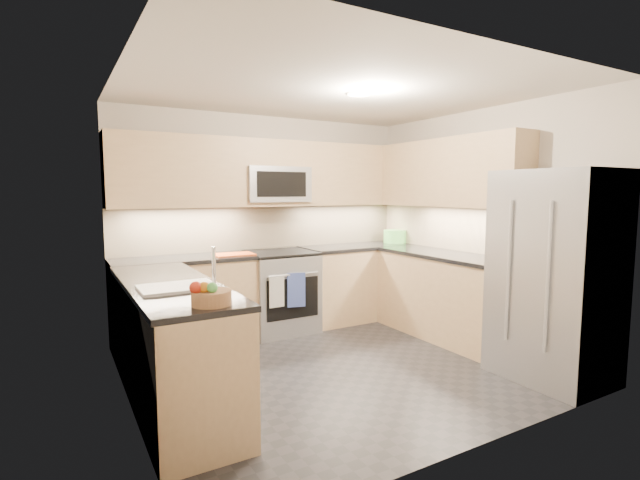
{
  "coord_description": "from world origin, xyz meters",
  "views": [
    {
      "loc": [
        -2.24,
        -3.52,
        1.62
      ],
      "look_at": [
        0.0,
        0.35,
        1.15
      ],
      "focal_mm": 26.0,
      "sensor_mm": 36.0,
      "label": 1
    }
  ],
  "objects": [
    {
      "name": "floor",
      "position": [
        0.0,
        0.0,
        0.0
      ],
      "size": [
        3.6,
        3.2,
        0.0
      ],
      "primitive_type": "cube",
      "color": "#232328",
      "rests_on": "ground"
    },
    {
      "name": "ceiling",
      "position": [
        0.0,
        0.0,
        2.5
      ],
      "size": [
        3.6,
        3.2,
        0.02
      ],
      "primitive_type": "cube",
      "color": "beige",
      "rests_on": "wall_back"
    },
    {
      "name": "wall_back",
      "position": [
        0.0,
        1.6,
        1.25
      ],
      "size": [
        3.6,
        0.02,
        2.5
      ],
      "primitive_type": "cube",
      "color": "#BDB3A4",
      "rests_on": "floor"
    },
    {
      "name": "wall_front",
      "position": [
        0.0,
        -1.6,
        1.25
      ],
      "size": [
        3.6,
        0.02,
        2.5
      ],
      "primitive_type": "cube",
      "color": "#BDB3A4",
      "rests_on": "floor"
    },
    {
      "name": "wall_left",
      "position": [
        -1.8,
        0.0,
        1.25
      ],
      "size": [
        0.02,
        3.2,
        2.5
      ],
      "primitive_type": "cube",
      "color": "#BDB3A4",
      "rests_on": "floor"
    },
    {
      "name": "wall_right",
      "position": [
        1.8,
        0.0,
        1.25
      ],
      "size": [
        0.02,
        3.2,
        2.5
      ],
      "primitive_type": "cube",
      "color": "#BDB3A4",
      "rests_on": "floor"
    },
    {
      "name": "base_cab_back_left",
      "position": [
        -1.09,
        1.3,
        0.45
      ],
      "size": [
        1.42,
        0.6,
        0.9
      ],
      "primitive_type": "cube",
      "color": "tan",
      "rests_on": "floor"
    },
    {
      "name": "base_cab_back_right",
      "position": [
        1.09,
        1.3,
        0.45
      ],
      "size": [
        1.42,
        0.6,
        0.9
      ],
      "primitive_type": "cube",
      "color": "tan",
      "rests_on": "floor"
    },
    {
      "name": "base_cab_right",
      "position": [
        1.5,
        0.15,
        0.45
      ],
      "size": [
        0.6,
        1.7,
        0.9
      ],
      "primitive_type": "cube",
      "color": "tan",
      "rests_on": "floor"
    },
    {
      "name": "base_cab_peninsula",
      "position": [
        -1.5,
        0.0,
        0.45
      ],
      "size": [
        0.6,
        2.0,
        0.9
      ],
      "primitive_type": "cube",
      "color": "tan",
      "rests_on": "floor"
    },
    {
      "name": "countertop_back_left",
      "position": [
        -1.09,
        1.3,
        0.92
      ],
      "size": [
        1.42,
        0.63,
        0.04
      ],
      "primitive_type": "cube",
      "color": "black",
      "rests_on": "base_cab_back_left"
    },
    {
      "name": "countertop_back_right",
      "position": [
        1.09,
        1.3,
        0.92
      ],
      "size": [
        1.42,
        0.63,
        0.04
      ],
      "primitive_type": "cube",
      "color": "black",
      "rests_on": "base_cab_back_right"
    },
    {
      "name": "countertop_right",
      "position": [
        1.5,
        0.15,
        0.92
      ],
      "size": [
        0.63,
        1.7,
        0.04
      ],
      "primitive_type": "cube",
      "color": "black",
      "rests_on": "base_cab_right"
    },
    {
      "name": "countertop_peninsula",
      "position": [
        -1.5,
        0.0,
        0.92
      ],
      "size": [
        0.63,
        2.0,
        0.04
      ],
      "primitive_type": "cube",
      "color": "black",
      "rests_on": "base_cab_peninsula"
    },
    {
      "name": "upper_cab_back",
      "position": [
        0.0,
        1.43,
        1.83
      ],
      "size": [
        3.6,
        0.35,
        0.75
      ],
      "primitive_type": "cube",
      "color": "tan",
      "rests_on": "wall_back"
    },
    {
      "name": "upper_cab_right",
      "position": [
        1.62,
        0.28,
        1.83
      ],
      "size": [
        0.35,
        1.95,
        0.75
      ],
      "primitive_type": "cube",
      "color": "tan",
      "rests_on": "wall_right"
    },
    {
      "name": "backsplash_back",
      "position": [
        0.0,
        1.6,
        1.2
      ],
      "size": [
        3.6,
        0.01,
        0.51
      ],
      "primitive_type": "cube",
      "color": "tan",
      "rests_on": "wall_back"
    },
    {
      "name": "backsplash_right",
      "position": [
        1.8,
        0.45,
        1.2
      ],
      "size": [
        0.01,
        2.3,
        0.51
      ],
      "primitive_type": "cube",
      "color": "tan",
      "rests_on": "wall_right"
    },
    {
      "name": "gas_range",
      "position": [
        0.0,
        1.28,
        0.46
      ],
      "size": [
        0.76,
        0.65,
        0.91
      ],
      "primitive_type": "cube",
      "color": "gray",
      "rests_on": "floor"
    },
    {
      "name": "range_cooktop",
      "position": [
        0.0,
        1.28,
        0.92
      ],
      "size": [
        0.76,
        0.65,
        0.03
      ],
      "primitive_type": "cube",
      "color": "black",
      "rests_on": "gas_range"
    },
    {
      "name": "oven_door_glass",
      "position": [
        0.0,
        0.95,
        0.45
      ],
      "size": [
        0.62,
        0.02,
        0.45
      ],
      "primitive_type": "cube",
      "color": "black",
      "rests_on": "gas_range"
    },
    {
      "name": "oven_handle",
      "position": [
        0.0,
        0.93,
        0.72
      ],
      "size": [
        0.6,
        0.02,
        0.02
      ],
      "primitive_type": "cylinder",
      "rotation": [
        0.0,
        1.57,
        0.0
      ],
      "color": "#B2B5BA",
      "rests_on": "gas_range"
    },
    {
      "name": "microwave",
      "position": [
        0.0,
        1.4,
        1.7
      ],
      "size": [
        0.76,
        0.4,
        0.4
      ],
      "primitive_type": "cube",
      "color": "#9EA0A6",
      "rests_on": "upper_cab_back"
    },
    {
      "name": "microwave_door",
      "position": [
        0.0,
        1.2,
        1.7
      ],
      "size": [
        0.6,
        0.01,
        0.28
      ],
      "primitive_type": "cube",
      "color": "black",
      "rests_on": "microwave"
    },
    {
      "name": "refrigerator",
      "position": [
        1.45,
        -1.15,
        0.9
      ],
      "size": [
        0.7,
        0.9,
        1.8
      ],
      "primitive_type": "cube",
      "color": "gray",
      "rests_on": "floor"
    },
    {
      "name": "fridge_handle_left",
      "position": [
        1.08,
        -1.33,
        0.95
      ],
      "size": [
        0.02,
        0.02,
        1.2
      ],
      "primitive_type": "cylinder",
      "color": "#B2B5BA",
      "rests_on": "refrigerator"
    },
    {
      "name": "fridge_handle_right",
      "position": [
        1.08,
        -0.97,
        0.95
      ],
      "size": [
        0.02,
        0.02,
        1.2
      ],
      "primitive_type": "cylinder",
      "color": "#B2B5BA",
      "rests_on": "refrigerator"
    },
    {
      "name": "sink_basin",
      "position": [
        -1.5,
        -0.25,
        0.88
      ],
      "size": [
        0.52,
        0.38,
        0.16
      ],
      "primitive_type": "cube",
      "color": "white",
      "rests_on": "base_cab_peninsula"
    },
    {
      "name": "faucet",
      "position": [
        -1.24,
        -0.25,
        1.08
      ],
      "size": [
        0.03,
        0.03,
        0.28
      ],
      "primitive_type": "cylinder",
      "color": "silver",
      "rests_on": "countertop_peninsula"
    },
    {
      "name": "utensil_bowl",
      "position": [
        1.69,
        1.29,
        1.02
      ],
      "size": [
        0.38,
        0.38,
        0.17
      ],
      "primitive_type": "cylinder",
      "rotation": [
        0.0,
        0.0,
        0.33
      ],
      "color": "#58B64E",
      "rests_on": "countertop_back_right"
    },
    {
      "name": "cutting_board",
      "position": [
        -0.57,
        1.21,
        0.95
      ],
      "size": [
        0.43,
        0.31,
        0.01
      ],
      "primitive_type": "cube",
      "rotation": [
        0.0,
        0.0,
        -0.04
      ],
      "color": "#C24512",
      "rests_on": "countertop_back_left"
    },
    {
      "name": "fruit_basket",
      "position": [
        -1.44,
        -0.83,
        0.98
      ],
      "size": [
        0.3,
        0.3,
        0.09
      ],
      "primitive_type": "cylinder",
      "rotation": [
        0.0,
        0.0,
        0.32
      ],
      "color": "#A5754D",
      "rests_on": "countertop_peninsula"
    },
    {
      "name": "fruit_apple",
      "position": [
        -1.53,
        -0.83,
        1.05
      ],
      "size": [
        0.08,
        0.08,
        0.08
      ],
      "primitive_type": "sphere",
      "color": "red",
      "rests_on": "fruit_basket"
    },
    {
      "name": "fruit_pear",
      "position": [
        -1.44,
        -0.88,
        1.05
      ],
      "size": [
        0.06,
        0.06,
        0.06
      ],
      "primitive_type": "sphere",
      "color": "#4DB553",
      "rests_on": "fruit_basket"
    },
    {
      "name": "dish_towel_check",
      "position": [
        -0.21,
        0.91,
        0.55
      ],
      "size": [
        0.17,
        0.02,
        0.32
      ],
      "primitive_type": "cube",
      "rotation": [
        0.0,
        0.0,
        0.02
      ],
      "color": "silver",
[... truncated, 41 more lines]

